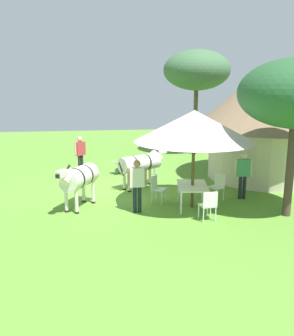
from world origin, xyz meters
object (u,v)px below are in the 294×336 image
patio_chair_east_end (157,187)px  acacia_tree_far_lawn (197,70)px  zebra_nearest_camera (141,163)px  patio_chair_near_hut (218,185)px  thatched_hut (269,114)px  shade_umbrella (194,126)px  patio_chair_near_lawn (209,204)px  zebra_by_umbrella (79,178)px  patio_dining_table (192,187)px  striped_lounge_chair (123,168)px  guest_behind_table (137,181)px  standing_watcher (80,151)px  guest_beside_umbrella (243,171)px

patio_chair_east_end → acacia_tree_far_lawn: 9.85m
zebra_nearest_camera → acacia_tree_far_lawn: size_ratio=0.36×
patio_chair_near_hut → patio_chair_east_end: size_ratio=1.00×
thatched_hut → shade_umbrella: size_ratio=1.65×
patio_chair_near_lawn → zebra_by_umbrella: (-1.68, -3.76, 0.48)m
thatched_hut → patio_chair_near_lawn: bearing=-40.3°
patio_dining_table → acacia_tree_far_lawn: (-8.95, 2.49, 3.92)m
patio_chair_east_end → striped_lounge_chair: patio_chair_east_end is taller
patio_chair_near_lawn → guest_behind_table: guest_behind_table is taller
patio_chair_near_lawn → thatched_hut: bearing=42.8°
thatched_hut → shade_umbrella: 5.34m
thatched_hut → acacia_tree_far_lawn: size_ratio=1.09×
standing_watcher → guest_beside_umbrella: bearing=101.1°
guest_beside_umbrella → acacia_tree_far_lawn: bearing=-86.5°
shade_umbrella → guest_beside_umbrella: size_ratio=2.31×
patio_chair_east_end → acacia_tree_far_lawn: (-8.24, 3.54, 4.06)m
guest_behind_table → striped_lounge_chair: (-5.08, -0.05, -0.75)m
zebra_nearest_camera → zebra_by_umbrella: size_ratio=1.08×
acacia_tree_far_lawn → patio_chair_near_hut: bearing=-9.7°
patio_chair_near_lawn → guest_behind_table: bearing=146.0°
patio_chair_near_hut → guest_beside_umbrella: bearing=-123.5°
shade_umbrella → zebra_nearest_camera: size_ratio=1.84×
shade_umbrella → patio_chair_near_lawn: size_ratio=4.17×
guest_beside_umbrella → patio_chair_near_lawn: bearing=53.9°
guest_beside_umbrella → acacia_tree_far_lawn: (-8.31, 0.55, 3.60)m
guest_behind_table → zebra_nearest_camera: size_ratio=0.82×
patio_chair_near_lawn → standing_watcher: (-6.42, -3.87, 0.47)m
zebra_nearest_camera → acacia_tree_far_lawn: 8.34m
patio_dining_table → guest_beside_umbrella: size_ratio=0.98×
patio_chair_near_hut → zebra_by_umbrella: 4.71m
patio_chair_east_end → zebra_nearest_camera: size_ratio=0.44×
thatched_hut → acacia_tree_far_lawn: bearing=-163.8°
patio_chair_east_end → thatched_hut: bearing=151.6°
thatched_hut → zebra_by_umbrella: bearing=-68.9°
striped_lounge_chair → thatched_hut: bearing=44.1°
striped_lounge_chair → patio_chair_near_hut: bearing=2.8°
patio_chair_near_lawn → acacia_tree_far_lawn: 11.23m
acacia_tree_far_lawn → standing_watcher: bearing=-58.6°
patio_dining_table → zebra_nearest_camera: zebra_nearest_camera is taller
guest_behind_table → striped_lounge_chair: size_ratio=1.72×
striped_lounge_chair → shade_umbrella: bearing=-11.3°
guest_beside_umbrella → zebra_by_umbrella: (0.22, -5.55, 0.02)m
thatched_hut → zebra_by_umbrella: (2.98, -7.72, -1.67)m
patio_dining_table → patio_chair_east_end: 1.27m
striped_lounge_chair → standing_watcher: bearing=-132.8°
guest_beside_umbrella → guest_behind_table: bearing=20.6°
guest_beside_umbrella → standing_watcher: (-4.52, -5.67, 0.02)m
patio_chair_east_end → striped_lounge_chair: (-4.12, -0.82, -0.27)m
acacia_tree_far_lawn → guest_behind_table: bearing=-25.1°
guest_behind_table → patio_chair_east_end: bearing=-125.6°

